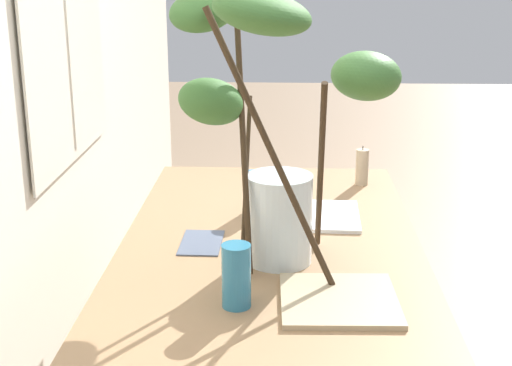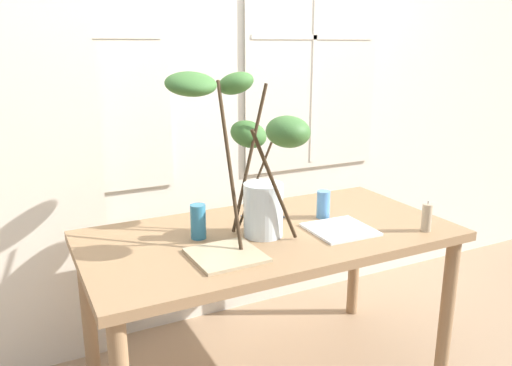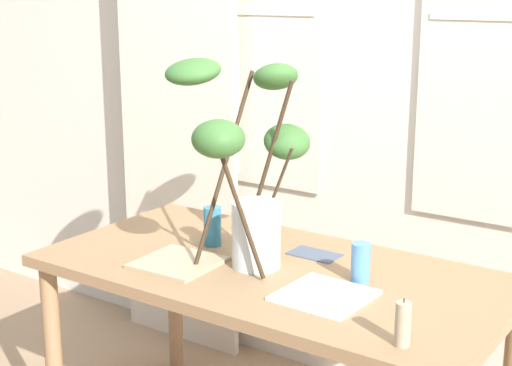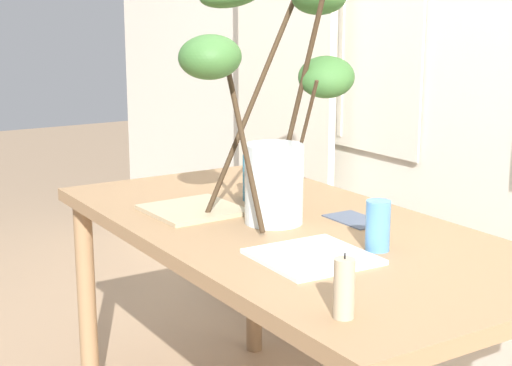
# 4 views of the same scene
# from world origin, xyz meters

# --- Properties ---
(back_wall_with_windows) EXTENTS (5.53, 0.14, 2.96)m
(back_wall_with_windows) POSITION_xyz_m (0.00, 0.76, 1.48)
(back_wall_with_windows) COLOR silver
(back_wall_with_windows) RESTS_ON ground
(curtain_sheer_side) EXTENTS (0.66, 0.03, 2.44)m
(curtain_sheer_side) POSITION_xyz_m (-0.91, 0.60, 1.22)
(curtain_sheer_side) COLOR silver
(curtain_sheer_side) RESTS_ON ground
(dining_table) EXTENTS (1.59, 0.81, 0.74)m
(dining_table) POSITION_xyz_m (0.00, 0.00, 0.66)
(dining_table) COLOR #93704C
(dining_table) RESTS_ON ground
(vase_with_branches) EXTENTS (0.51, 0.56, 0.70)m
(vase_with_branches) POSITION_xyz_m (-0.10, -0.01, 1.10)
(vase_with_branches) COLOR silver
(vase_with_branches) RESTS_ON dining_table
(drinking_glass_blue_left) EXTENTS (0.06, 0.06, 0.15)m
(drinking_glass_blue_left) POSITION_xyz_m (-0.30, 0.07, 0.82)
(drinking_glass_blue_left) COLOR teal
(drinking_glass_blue_left) RESTS_ON dining_table
(drinking_glass_blue_right) EXTENTS (0.06, 0.06, 0.13)m
(drinking_glass_blue_right) POSITION_xyz_m (0.31, 0.05, 0.81)
(drinking_glass_blue_right) COLOR #4C84BC
(drinking_glass_blue_right) RESTS_ON dining_table
(plate_square_left) EXTENTS (0.27, 0.27, 0.01)m
(plate_square_left) POSITION_xyz_m (-0.28, -0.16, 0.75)
(plate_square_left) COLOR tan
(plate_square_left) RESTS_ON dining_table
(plate_square_right) EXTENTS (0.27, 0.27, 0.01)m
(plate_square_right) POSITION_xyz_m (0.28, -0.13, 0.75)
(plate_square_right) COLOR white
(plate_square_right) RESTS_ON dining_table
(napkin_folded) EXTENTS (0.18, 0.11, 0.00)m
(napkin_folded) POSITION_xyz_m (0.06, 0.19, 0.75)
(napkin_folded) COLOR #4C566B
(napkin_folded) RESTS_ON dining_table
(pillar_candle) EXTENTS (0.04, 0.04, 0.13)m
(pillar_candle) POSITION_xyz_m (0.61, -0.29, 0.81)
(pillar_candle) COLOR tan
(pillar_candle) RESTS_ON dining_table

